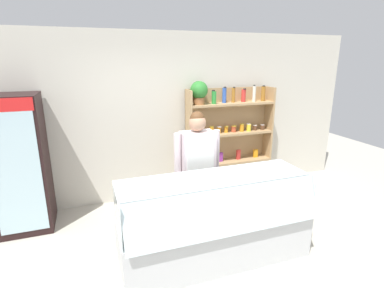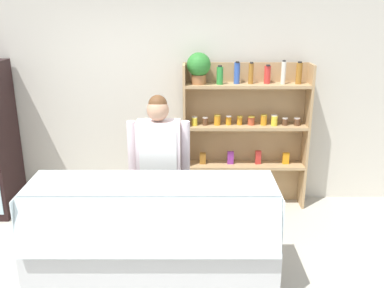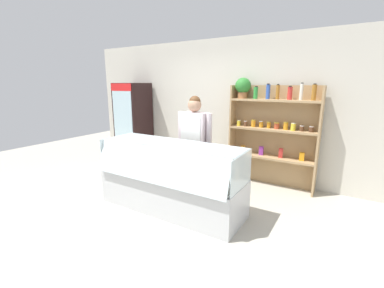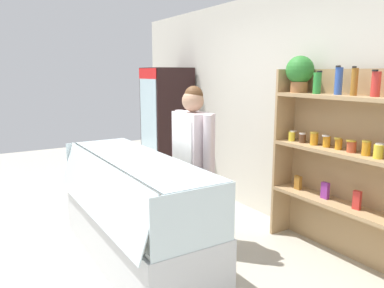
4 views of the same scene
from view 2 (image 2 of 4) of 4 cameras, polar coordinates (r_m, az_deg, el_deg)
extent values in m
cube|color=beige|center=(5.44, -3.90, 6.14)|extent=(6.80, 0.10, 2.70)
cube|color=tan|center=(5.46, 7.00, 1.27)|extent=(1.53, 0.02, 1.81)
cube|color=tan|center=(5.28, -0.94, 0.84)|extent=(0.03, 0.28, 1.81)
cube|color=tan|center=(5.47, 15.02, 0.80)|extent=(0.03, 0.28, 1.81)
cube|color=tan|center=(5.44, 7.03, -2.82)|extent=(1.47, 0.28, 0.04)
cube|color=tan|center=(5.28, 7.24, 2.33)|extent=(1.47, 0.28, 0.04)
cube|color=tan|center=(5.17, 7.46, 7.75)|extent=(1.47, 0.28, 0.04)
cylinder|color=#996038|center=(5.11, 0.98, 8.61)|extent=(0.17, 0.17, 0.11)
sphere|color=#2C7B2D|center=(5.09, 0.99, 10.55)|extent=(0.28, 0.28, 0.28)
cylinder|color=#2D8C38|center=(5.09, 3.82, 9.07)|extent=(0.08, 0.08, 0.20)
cylinder|color=black|center=(5.10, 3.83, 10.33)|extent=(0.05, 0.05, 0.02)
cylinder|color=#3356B2|center=(5.15, 6.09, 9.37)|extent=(0.07, 0.07, 0.25)
cylinder|color=black|center=(5.11, 6.17, 10.80)|extent=(0.05, 0.05, 0.02)
cylinder|color=#9E6623|center=(5.16, 7.95, 9.28)|extent=(0.06, 0.06, 0.24)
cylinder|color=black|center=(5.13, 8.04, 10.67)|extent=(0.04, 0.04, 0.02)
cylinder|color=red|center=(5.21, 10.10, 9.08)|extent=(0.08, 0.08, 0.21)
cylinder|color=black|center=(5.16, 10.22, 10.27)|extent=(0.05, 0.05, 0.02)
cylinder|color=silver|center=(5.20, 12.18, 9.24)|extent=(0.06, 0.06, 0.26)
cylinder|color=black|center=(5.19, 12.27, 10.77)|extent=(0.04, 0.04, 0.02)
cylinder|color=#9E6623|center=(5.26, 14.16, 9.11)|extent=(0.07, 0.07, 0.25)
cylinder|color=black|center=(5.24, 14.29, 10.52)|extent=(0.05, 0.05, 0.02)
cylinder|color=yellow|center=(5.21, 0.43, 3.00)|extent=(0.07, 0.07, 0.10)
cylinder|color=silver|center=(5.21, 0.43, 3.62)|extent=(0.07, 0.07, 0.01)
cylinder|color=brown|center=(5.23, 1.86, 3.01)|extent=(0.07, 0.07, 0.09)
cylinder|color=silver|center=(5.21, 1.86, 3.54)|extent=(0.07, 0.07, 0.01)
cylinder|color=orange|center=(5.23, 3.47, 3.17)|extent=(0.08, 0.08, 0.12)
cylinder|color=gold|center=(5.21, 3.48, 3.85)|extent=(0.08, 0.08, 0.01)
cylinder|color=orange|center=(5.26, 4.97, 3.14)|extent=(0.07, 0.07, 0.11)
cylinder|color=silver|center=(5.22, 5.01, 3.72)|extent=(0.07, 0.07, 0.01)
cylinder|color=orange|center=(5.27, 6.45, 3.10)|extent=(0.07, 0.07, 0.10)
cylinder|color=gold|center=(5.24, 6.49, 3.64)|extent=(0.07, 0.07, 0.01)
cylinder|color=#BF4C2D|center=(5.28, 7.97, 3.07)|extent=(0.08, 0.08, 0.10)
cylinder|color=gold|center=(5.26, 8.01, 3.62)|extent=(0.08, 0.08, 0.01)
cylinder|color=orange|center=(5.29, 9.62, 3.13)|extent=(0.07, 0.07, 0.12)
cylinder|color=gold|center=(5.28, 9.66, 3.82)|extent=(0.08, 0.08, 0.01)
cylinder|color=yellow|center=(5.30, 11.00, 3.04)|extent=(0.08, 0.08, 0.12)
cylinder|color=silver|center=(5.30, 11.00, 3.77)|extent=(0.08, 0.08, 0.01)
cylinder|color=brown|center=(5.35, 12.36, 2.89)|extent=(0.07, 0.07, 0.08)
cylinder|color=silver|center=(5.33, 12.39, 3.38)|extent=(0.07, 0.07, 0.01)
cylinder|color=brown|center=(5.37, 13.92, 2.84)|extent=(0.07, 0.07, 0.08)
cylinder|color=silver|center=(5.37, 13.93, 3.35)|extent=(0.07, 0.07, 0.01)
cube|color=#9E6623|center=(5.37, 1.52, -1.93)|extent=(0.08, 0.05, 0.15)
cube|color=purple|center=(5.39, 5.23, -1.83)|extent=(0.08, 0.04, 0.16)
cube|color=red|center=(5.43, 8.89, -1.78)|extent=(0.07, 0.05, 0.17)
cube|color=orange|center=(5.50, 12.48, -1.89)|extent=(0.08, 0.05, 0.14)
cube|color=silver|center=(4.05, -5.07, -14.89)|extent=(2.18, 0.73, 0.55)
cube|color=white|center=(3.90, -5.19, -11.25)|extent=(2.12, 0.67, 0.03)
cube|color=silver|center=(3.50, -5.79, -11.10)|extent=(2.14, 0.16, 0.47)
cube|color=silver|center=(3.75, -5.31, -5.15)|extent=(2.14, 0.57, 0.01)
cube|color=silver|center=(4.05, -20.85, -8.04)|extent=(0.01, 0.69, 0.45)
cube|color=silver|center=(3.86, 11.10, -8.45)|extent=(0.01, 0.69, 0.45)
cube|color=tan|center=(4.12, -17.25, -9.69)|extent=(0.17, 0.13, 0.05)
cube|color=white|center=(3.94, -18.16, -11.17)|extent=(0.05, 0.03, 0.02)
cube|color=tan|center=(4.04, -12.51, -9.93)|extent=(0.16, 0.13, 0.05)
cube|color=white|center=(3.85, -13.20, -11.45)|extent=(0.05, 0.03, 0.02)
cube|color=tan|center=(3.98, -7.60, -10.09)|extent=(0.16, 0.14, 0.05)
cube|color=white|center=(3.79, -8.03, -11.64)|extent=(0.05, 0.03, 0.02)
cube|color=tan|center=(3.95, -2.57, -10.21)|extent=(0.16, 0.14, 0.04)
cube|color=white|center=(3.76, -2.72, -11.74)|extent=(0.05, 0.03, 0.02)
cube|color=beige|center=(3.94, 2.50, -10.14)|extent=(0.17, 0.13, 0.05)
cube|color=white|center=(3.76, 2.63, -11.75)|extent=(0.05, 0.03, 0.02)
cube|color=tan|center=(3.97, 7.53, -10.03)|extent=(0.16, 0.14, 0.06)
cube|color=white|center=(3.79, 7.95, -11.65)|extent=(0.05, 0.03, 0.02)
cylinder|color=#A35B4C|center=(3.95, -18.87, -10.31)|extent=(0.16, 0.16, 0.15)
cylinder|color=tan|center=(3.89, -15.73, -10.60)|extent=(0.19, 0.16, 0.14)
cylinder|color=white|center=(3.75, 3.09, -10.21)|extent=(0.07, 0.07, 0.23)
cylinder|color=white|center=(3.76, 4.64, -10.23)|extent=(0.07, 0.07, 0.23)
cylinder|color=#4C4233|center=(4.56, -5.36, -9.35)|extent=(0.13, 0.13, 0.76)
cylinder|color=#4C4233|center=(4.54, -2.94, -9.38)|extent=(0.13, 0.13, 0.76)
cube|color=silver|center=(4.27, -4.36, -1.05)|extent=(0.43, 0.24, 0.63)
cube|color=white|center=(4.28, -4.38, -5.86)|extent=(0.36, 0.01, 1.18)
cylinder|color=silver|center=(4.29, -7.91, -0.64)|extent=(0.09, 0.09, 0.57)
cylinder|color=silver|center=(4.25, -0.80, -0.65)|extent=(0.09, 0.09, 0.57)
sphere|color=tan|center=(4.15, -4.50, 4.54)|extent=(0.22, 0.22, 0.22)
sphere|color=brown|center=(4.15, -4.51, 5.30)|extent=(0.18, 0.18, 0.18)
camera|label=1|loc=(1.74, -69.37, -0.24)|focal=28.00mm
camera|label=3|loc=(1.96, 68.93, -13.71)|focal=24.00mm
camera|label=4|loc=(3.55, 51.68, -0.36)|focal=35.00mm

